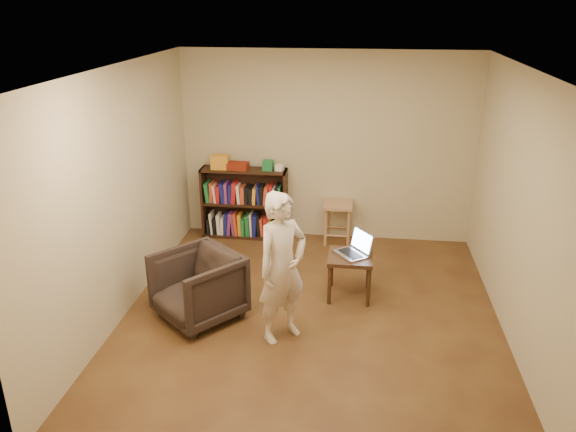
# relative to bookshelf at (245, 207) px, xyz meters

# --- Properties ---
(floor) EXTENTS (4.50, 4.50, 0.00)m
(floor) POSITION_rel_bookshelf_xyz_m (1.13, -2.09, -0.44)
(floor) COLOR #482617
(floor) RESTS_ON ground
(ceiling) EXTENTS (4.50, 4.50, 0.00)m
(ceiling) POSITION_rel_bookshelf_xyz_m (1.13, -2.09, 2.16)
(ceiling) COLOR white
(ceiling) RESTS_ON wall_back
(wall_back) EXTENTS (4.00, 0.00, 4.00)m
(wall_back) POSITION_rel_bookshelf_xyz_m (1.13, 0.16, 0.86)
(wall_back) COLOR #C5B195
(wall_back) RESTS_ON floor
(wall_left) EXTENTS (0.00, 4.50, 4.50)m
(wall_left) POSITION_rel_bookshelf_xyz_m (-0.87, -2.09, 0.86)
(wall_left) COLOR #C5B195
(wall_left) RESTS_ON floor
(wall_right) EXTENTS (0.00, 4.50, 4.50)m
(wall_right) POSITION_rel_bookshelf_xyz_m (3.13, -2.09, 0.86)
(wall_right) COLOR #C5B195
(wall_right) RESTS_ON floor
(bookshelf) EXTENTS (1.20, 0.30, 1.00)m
(bookshelf) POSITION_rel_bookshelf_xyz_m (0.00, 0.00, 0.00)
(bookshelf) COLOR black
(bookshelf) RESTS_ON floor
(box_yellow) EXTENTS (0.24, 0.18, 0.19)m
(box_yellow) POSITION_rel_bookshelf_xyz_m (-0.33, -0.03, 0.65)
(box_yellow) COLOR gold
(box_yellow) RESTS_ON bookshelf
(red_cloth) EXTENTS (0.29, 0.22, 0.09)m
(red_cloth) POSITION_rel_bookshelf_xyz_m (-0.07, -0.02, 0.61)
(red_cloth) COLOR maroon
(red_cloth) RESTS_ON bookshelf
(box_green) EXTENTS (0.14, 0.14, 0.14)m
(box_green) POSITION_rel_bookshelf_xyz_m (0.34, -0.02, 0.63)
(box_green) COLOR #207B3C
(box_green) RESTS_ON bookshelf
(box_white) EXTENTS (0.12, 0.12, 0.08)m
(box_white) POSITION_rel_bookshelf_xyz_m (0.50, -0.02, 0.60)
(box_white) COLOR white
(box_white) RESTS_ON bookshelf
(stool) EXTENTS (0.40, 0.40, 0.57)m
(stool) POSITION_rel_bookshelf_xyz_m (1.32, -0.06, 0.02)
(stool) COLOR tan
(stool) RESTS_ON floor
(armchair) EXTENTS (1.12, 1.12, 0.73)m
(armchair) POSITION_rel_bookshelf_xyz_m (-0.05, -2.25, -0.07)
(armchair) COLOR #332822
(armchair) RESTS_ON floor
(side_table) EXTENTS (0.50, 0.50, 0.51)m
(side_table) POSITION_rel_bookshelf_xyz_m (1.53, -1.58, -0.02)
(side_table) COLOR black
(side_table) RESTS_ON floor
(laptop) EXTENTS (0.46, 0.47, 0.27)m
(laptop) POSITION_rel_bookshelf_xyz_m (1.58, -1.53, 0.13)
(laptop) COLOR #A6A7AB
(laptop) RESTS_ON side_table
(person) EXTENTS (0.66, 0.66, 1.54)m
(person) POSITION_rel_bookshelf_xyz_m (0.88, -2.49, 0.33)
(person) COLOR beige
(person) RESTS_ON floor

